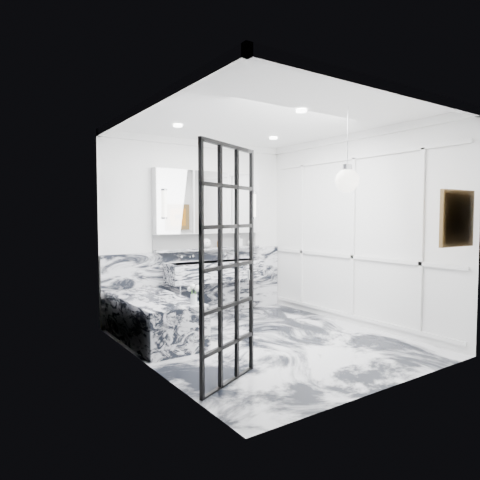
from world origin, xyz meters
TOP-DOWN VIEW (x-y plane):
  - floor at (0.00, 0.00)m, footprint 3.60×3.60m
  - ceiling at (0.00, 0.00)m, footprint 3.60×3.60m
  - wall_back at (0.00, 1.80)m, footprint 3.60×0.00m
  - wall_front at (0.00, -1.80)m, footprint 3.60×0.00m
  - wall_left at (-1.60, 0.00)m, footprint 0.00×3.60m
  - wall_right at (1.60, 0.00)m, footprint 0.00×3.60m
  - marble_clad_back at (0.00, 1.78)m, footprint 3.18×0.05m
  - marble_clad_left at (-1.59, 0.00)m, footprint 0.02×3.56m
  - panel_molding at (1.58, 0.00)m, footprint 0.03×3.40m
  - soap_bottle_a at (0.68, 1.71)m, footprint 0.10×0.11m
  - soap_bottle_b at (0.72, 1.71)m, footprint 0.09×0.09m
  - soap_bottle_c at (0.96, 1.71)m, footprint 0.13×0.13m
  - face_pot at (0.08, 1.71)m, footprint 0.15×0.15m
  - amber_bottle at (0.31, 1.71)m, footprint 0.04×0.04m
  - flower_vase at (-0.93, 0.23)m, footprint 0.08×0.08m
  - crittall_door at (-1.14, -0.86)m, footprint 0.81×0.41m
  - artwork at (1.20, -1.76)m, footprint 0.51×0.05m
  - pendant_light at (0.18, -1.12)m, footprint 0.25×0.25m
  - trough_sink at (0.15, 1.55)m, footprint 1.60×0.45m
  - ledge at (0.15, 1.72)m, footprint 1.90×0.14m
  - subway_tile at (0.15, 1.78)m, footprint 1.90×0.03m
  - mirror_cabinet at (0.15, 1.73)m, footprint 1.90×0.16m
  - sconce_left at (-0.67, 1.63)m, footprint 0.07×0.07m
  - sconce_right at (0.97, 1.63)m, footprint 0.07×0.07m
  - bathtub at (-1.18, 0.90)m, footprint 0.75×1.65m

SIDE VIEW (x-z plane):
  - floor at x=0.00m, z-range 0.00..0.00m
  - bathtub at x=-1.18m, z-range 0.00..0.55m
  - marble_clad_back at x=0.00m, z-range 0.00..1.05m
  - flower_vase at x=-0.93m, z-range 0.55..0.67m
  - trough_sink at x=0.15m, z-range 0.58..0.88m
  - ledge at x=0.15m, z-range 1.05..1.09m
  - crittall_door at x=-1.14m, z-range 0.00..2.25m
  - amber_bottle at x=0.31m, z-range 1.09..1.19m
  - soap_bottle_c at x=0.96m, z-range 1.09..1.24m
  - face_pot at x=0.08m, z-range 1.09..1.24m
  - soap_bottle_b at x=0.72m, z-range 1.09..1.28m
  - soap_bottle_a at x=0.68m, z-range 1.09..1.30m
  - subway_tile at x=0.15m, z-range 1.09..1.32m
  - panel_molding at x=1.58m, z-range 0.15..2.45m
  - marble_clad_left at x=-1.59m, z-range 0.00..2.68m
  - wall_back at x=0.00m, z-range -0.40..3.20m
  - wall_front at x=0.00m, z-range -0.40..3.20m
  - wall_left at x=-1.60m, z-range -0.40..3.20m
  - wall_right at x=1.60m, z-range -0.40..3.20m
  - artwork at x=1.20m, z-range 1.32..1.83m
  - sconce_left at x=-0.67m, z-range 1.58..1.98m
  - sconce_right at x=0.97m, z-range 1.58..1.98m
  - mirror_cabinet at x=0.15m, z-range 1.32..2.32m
  - pendant_light at x=0.18m, z-range 1.85..2.10m
  - ceiling at x=0.00m, z-range 2.80..2.80m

